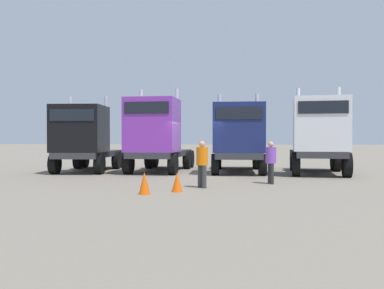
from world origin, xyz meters
The scene contains 9 objects.
ground centered at (0.00, 0.00, 0.00)m, with size 200.00×200.00×0.00m, color gray.
semi_truck_black centered at (-5.90, 0.82, 1.75)m, with size 2.97×6.04×3.95m.
semi_truck_purple centered at (-2.20, 1.07, 1.89)m, with size 2.74×6.38×4.27m.
semi_truck_navy centered at (1.91, 1.27, 1.77)m, with size 2.76×6.42×3.99m.
semi_truck_white centered at (5.73, 0.80, 1.88)m, with size 3.02×6.01×4.20m.
visitor_in_hivis centered at (0.75, -5.05, 0.95)m, with size 0.56×0.56×1.64m.
visitor_with_camera centered at (3.22, -3.43, 0.93)m, with size 0.47×0.47×1.61m.
traffic_cone_near centered at (-0.85, -6.98, 0.35)m, with size 0.36×0.36×0.70m, color #F2590C.
traffic_cone_mid centered at (0.06, -6.26, 0.32)m, with size 0.36×0.36×0.63m, color #F2590C.
Camera 1 is at (2.23, -19.54, 1.73)m, focal length 39.01 mm.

